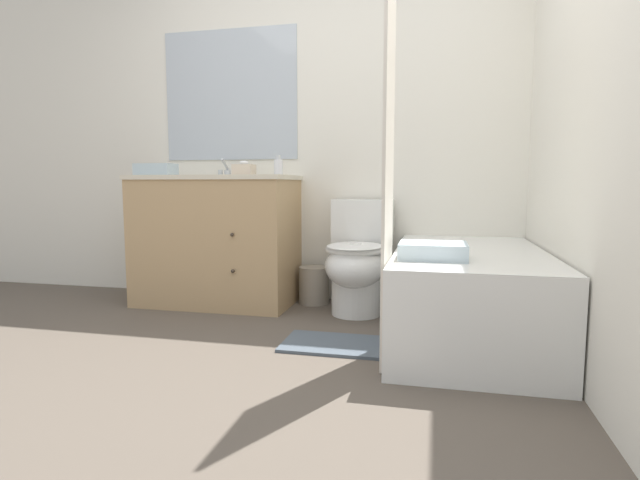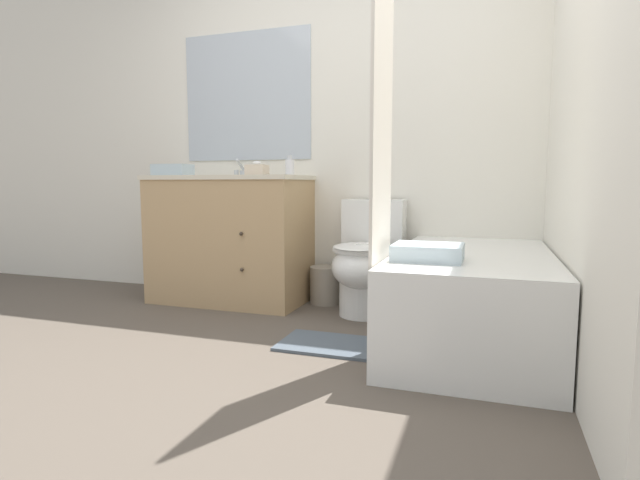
# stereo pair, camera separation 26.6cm
# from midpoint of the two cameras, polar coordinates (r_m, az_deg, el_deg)

# --- Properties ---
(ground_plane) EXTENTS (14.00, 14.00, 0.00)m
(ground_plane) POSITION_cam_midpoint_polar(r_m,az_deg,el_deg) (2.16, -11.69, -16.41)
(ground_plane) COLOR brown
(wall_back) EXTENTS (8.00, 0.06, 2.50)m
(wall_back) POSITION_cam_midpoint_polar(r_m,az_deg,el_deg) (3.60, -0.79, 13.09)
(wall_back) COLOR white
(wall_back) RESTS_ON ground_plane
(wall_right) EXTENTS (0.05, 2.65, 2.50)m
(wall_right) POSITION_cam_midpoint_polar(r_m,az_deg,el_deg) (2.70, 23.91, 14.76)
(wall_right) COLOR white
(wall_right) RESTS_ON ground_plane
(vanity_cabinet) EXTENTS (1.09, 0.61, 0.89)m
(vanity_cabinet) POSITION_cam_midpoint_polar(r_m,az_deg,el_deg) (3.57, -13.80, 0.13)
(vanity_cabinet) COLOR tan
(vanity_cabinet) RESTS_ON ground_plane
(sink_faucet) EXTENTS (0.14, 0.12, 0.12)m
(sink_faucet) POSITION_cam_midpoint_polar(r_m,az_deg,el_deg) (3.72, -12.65, 7.70)
(sink_faucet) COLOR silver
(sink_faucet) RESTS_ON vanity_cabinet
(toilet) EXTENTS (0.41, 0.65, 0.73)m
(toilet) POSITION_cam_midpoint_polar(r_m,az_deg,el_deg) (3.20, 1.90, -2.44)
(toilet) COLOR white
(toilet) RESTS_ON ground_plane
(bathtub) EXTENTS (0.77, 1.46, 0.48)m
(bathtub) POSITION_cam_midpoint_polar(r_m,az_deg,el_deg) (2.78, 13.98, -6.01)
(bathtub) COLOR white
(bathtub) RESTS_ON ground_plane
(shower_curtain) EXTENTS (0.01, 0.40, 1.92)m
(shower_curtain) POSITION_cam_midpoint_polar(r_m,az_deg,el_deg) (2.31, 4.54, 9.69)
(shower_curtain) COLOR silver
(shower_curtain) RESTS_ON ground_plane
(wastebasket) EXTENTS (0.21, 0.21, 0.26)m
(wastebasket) POSITION_cam_midpoint_polar(r_m,az_deg,el_deg) (3.50, -2.88, -5.18)
(wastebasket) COLOR gray
(wastebasket) RESTS_ON ground_plane
(tissue_box) EXTENTS (0.14, 0.11, 0.10)m
(tissue_box) POSITION_cam_midpoint_polar(r_m,az_deg,el_deg) (3.50, -10.86, 7.91)
(tissue_box) COLOR beige
(tissue_box) RESTS_ON vanity_cabinet
(soap_dispenser) EXTENTS (0.06, 0.06, 0.13)m
(soap_dispenser) POSITION_cam_midpoint_polar(r_m,az_deg,el_deg) (3.40, -7.04, 8.32)
(soap_dispenser) COLOR silver
(soap_dispenser) RESTS_ON vanity_cabinet
(hand_towel_folded) EXTENTS (0.26, 0.15, 0.08)m
(hand_towel_folded) POSITION_cam_midpoint_polar(r_m,az_deg,el_deg) (3.62, -20.30, 7.58)
(hand_towel_folded) COLOR silver
(hand_towel_folded) RESTS_ON vanity_cabinet
(bath_towel_folded) EXTENTS (0.31, 0.26, 0.08)m
(bath_towel_folded) POSITION_cam_midpoint_polar(r_m,az_deg,el_deg) (2.38, 9.69, -1.23)
(bath_towel_folded) COLOR silver
(bath_towel_folded) RESTS_ON bathtub
(bath_mat) EXTENTS (0.59, 0.35, 0.02)m
(bath_mat) POSITION_cam_midpoint_polar(r_m,az_deg,el_deg) (2.63, -0.69, -11.90)
(bath_mat) COLOR #4C5660
(bath_mat) RESTS_ON ground_plane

